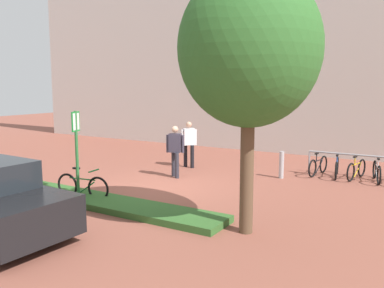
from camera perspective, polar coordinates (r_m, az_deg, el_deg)
ground_plane at (r=12.49m, az=-4.46°, el=-6.01°), size 60.00×60.00×0.00m
building_facade at (r=19.78m, az=10.37°, el=13.69°), size 28.00×1.20×10.00m
planter_strip at (r=10.93m, az=-12.42°, el=-7.83°), size 7.00×1.10×0.16m
tree_sidewalk at (r=8.37m, az=7.94°, el=12.85°), size 2.84×2.84×5.34m
parking_sign_post at (r=11.21m, az=-15.73°, el=0.23°), size 0.13×0.35×2.39m
bike_at_sign at (r=11.54m, az=-14.93°, el=-5.68°), size 1.67×0.42×0.86m
bike_rack_cluster at (r=14.45m, az=23.05°, el=-3.30°), size 3.76×1.61×0.83m
bollard_steel at (r=13.89m, az=12.29°, el=-2.83°), size 0.16×0.16×0.90m
person_suited_dark at (r=13.63m, az=-2.35°, el=-0.58°), size 0.58×0.36×1.72m
person_shirt_white at (r=15.26m, az=-0.45°, el=0.37°), size 0.46×0.48×1.72m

